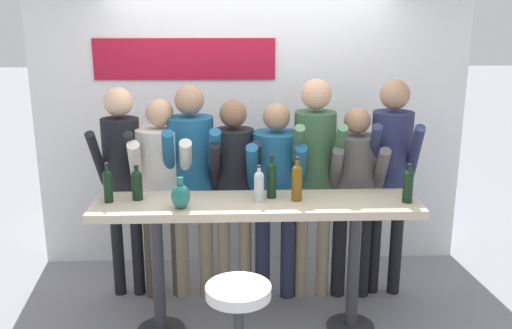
# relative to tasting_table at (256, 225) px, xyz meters

# --- Properties ---
(back_wall) EXTENTS (3.92, 0.12, 2.83)m
(back_wall) POSITION_rel_tasting_table_xyz_m (-0.01, 1.32, 0.57)
(back_wall) COLOR white
(back_wall) RESTS_ON ground_plane
(tasting_table) EXTENTS (2.32, 0.51, 1.03)m
(tasting_table) POSITION_rel_tasting_table_xyz_m (0.00, 0.00, 0.00)
(tasting_table) COLOR beige
(tasting_table) RESTS_ON ground_plane
(bar_stool) EXTENTS (0.42, 0.42, 0.75)m
(bar_stool) POSITION_rel_tasting_table_xyz_m (-0.14, -0.73, -0.35)
(bar_stool) COLOR #333338
(bar_stool) RESTS_ON ground_plane
(person_far_left) EXTENTS (0.38, 0.52, 1.77)m
(person_far_left) POSITION_rel_tasting_table_xyz_m (-1.06, 0.61, 0.27)
(person_far_left) COLOR black
(person_far_left) RESTS_ON ground_plane
(person_left) EXTENTS (0.51, 0.59, 1.68)m
(person_left) POSITION_rel_tasting_table_xyz_m (-0.73, 0.57, 0.18)
(person_left) COLOR #473D33
(person_left) RESTS_ON ground_plane
(person_center_left) EXTENTS (0.47, 0.59, 1.79)m
(person_center_left) POSITION_rel_tasting_table_xyz_m (-0.50, 0.56, 0.26)
(person_center_left) COLOR gray
(person_center_left) RESTS_ON ground_plane
(person_center) EXTENTS (0.40, 0.52, 1.67)m
(person_center) POSITION_rel_tasting_table_xyz_m (-0.16, 0.55, 0.19)
(person_center) COLOR gray
(person_center) RESTS_ON ground_plane
(person_center_right) EXTENTS (0.48, 0.56, 1.65)m
(person_center_right) POSITION_rel_tasting_table_xyz_m (0.18, 0.52, 0.16)
(person_center_right) COLOR #23283D
(person_center_right) RESTS_ON ground_plane
(person_right) EXTENTS (0.40, 0.54, 1.83)m
(person_right) POSITION_rel_tasting_table_xyz_m (0.48, 0.52, 0.30)
(person_right) COLOR gray
(person_right) RESTS_ON ground_plane
(person_far_right) EXTENTS (0.46, 0.54, 1.61)m
(person_far_right) POSITION_rel_tasting_table_xyz_m (0.81, 0.51, 0.14)
(person_far_right) COLOR black
(person_far_right) RESTS_ON ground_plane
(person_rightmost) EXTENTS (0.44, 0.58, 1.82)m
(person_rightmost) POSITION_rel_tasting_table_xyz_m (1.10, 0.55, 0.30)
(person_rightmost) COLOR black
(person_rightmost) RESTS_ON ground_plane
(wine_bottle_0) EXTENTS (0.07, 0.07, 0.32)m
(wine_bottle_0) POSITION_rel_tasting_table_xyz_m (0.11, 0.08, 0.32)
(wine_bottle_0) COLOR black
(wine_bottle_0) RESTS_ON tasting_table
(wine_bottle_1) EXTENTS (0.07, 0.07, 0.26)m
(wine_bottle_1) POSITION_rel_tasting_table_xyz_m (0.02, -0.00, 0.30)
(wine_bottle_1) COLOR #B7BCC1
(wine_bottle_1) RESTS_ON tasting_table
(wine_bottle_2) EXTENTS (0.06, 0.06, 0.29)m
(wine_bottle_2) POSITION_rel_tasting_table_xyz_m (-1.04, 0.02, 0.31)
(wine_bottle_2) COLOR black
(wine_bottle_2) RESTS_ON tasting_table
(wine_bottle_3) EXTENTS (0.08, 0.08, 0.32)m
(wine_bottle_3) POSITION_rel_tasting_table_xyz_m (0.29, 0.01, 0.33)
(wine_bottle_3) COLOR brown
(wine_bottle_3) RESTS_ON tasting_table
(wine_bottle_4) EXTENTS (0.07, 0.07, 0.28)m
(wine_bottle_4) POSITION_rel_tasting_table_xyz_m (1.06, -0.06, 0.31)
(wine_bottle_4) COLOR black
(wine_bottle_4) RESTS_ON tasting_table
(wine_bottle_5) EXTENTS (0.08, 0.08, 0.25)m
(wine_bottle_5) POSITION_rel_tasting_table_xyz_m (-0.85, 0.07, 0.30)
(wine_bottle_5) COLOR black
(wine_bottle_5) RESTS_ON tasting_table
(decorative_vase) EXTENTS (0.13, 0.13, 0.22)m
(decorative_vase) POSITION_rel_tasting_table_xyz_m (-0.52, -0.12, 0.27)
(decorative_vase) COLOR #1E665B
(decorative_vase) RESTS_ON tasting_table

